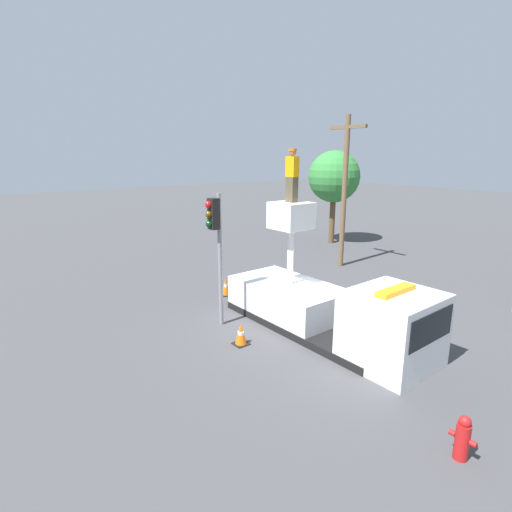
% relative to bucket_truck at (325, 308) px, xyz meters
% --- Properties ---
extents(ground_plane, '(120.00, 120.00, 0.00)m').
position_rel_bucket_truck_xyz_m(ground_plane, '(-0.69, 0.00, -0.88)').
color(ground_plane, '#424244').
extents(bucket_truck, '(7.43, 2.41, 4.16)m').
position_rel_bucket_truck_xyz_m(bucket_truck, '(0.00, 0.00, 0.00)').
color(bucket_truck, black).
rests_on(bucket_truck, ground).
extents(worker, '(0.40, 0.26, 1.75)m').
position_rel_bucket_truck_xyz_m(worker, '(-1.68, 0.00, 4.17)').
color(worker, brown).
rests_on(worker, bucket_truck).
extents(traffic_light_pole, '(0.34, 0.57, 4.53)m').
position_rel_bucket_truck_xyz_m(traffic_light_pole, '(-2.71, -2.39, 2.34)').
color(traffic_light_pole, gray).
rests_on(traffic_light_pole, ground).
extents(fire_hydrant, '(0.51, 0.27, 0.94)m').
position_rel_bucket_truck_xyz_m(fire_hydrant, '(5.45, -2.13, -0.42)').
color(fire_hydrant, red).
rests_on(fire_hydrant, ground).
extents(traffic_cone_rear, '(0.41, 0.41, 0.76)m').
position_rel_bucket_truck_xyz_m(traffic_cone_rear, '(-5.06, -0.45, -0.51)').
color(traffic_cone_rear, black).
rests_on(traffic_cone_rear, ground).
extents(traffic_cone_curbside, '(0.45, 0.45, 0.69)m').
position_rel_bucket_truck_xyz_m(traffic_cone_curbside, '(-1.07, -2.61, -0.55)').
color(traffic_cone_curbside, black).
rests_on(traffic_cone_curbside, ground).
extents(tree_left_bg, '(3.29, 3.29, 5.98)m').
position_rel_bucket_truck_xyz_m(tree_left_bg, '(-9.16, 10.81, 3.42)').
color(tree_left_bg, brown).
rests_on(tree_left_bg, ground).
extents(utility_pole, '(2.20, 0.26, 7.61)m').
position_rel_bucket_truck_xyz_m(utility_pole, '(-5.08, 6.88, 3.25)').
color(utility_pole, brown).
rests_on(utility_pole, ground).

